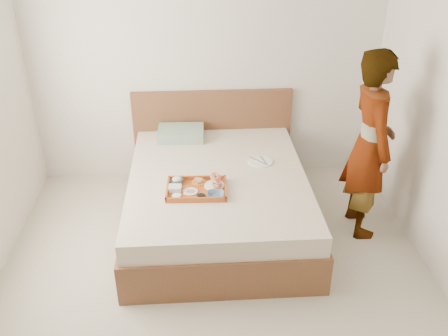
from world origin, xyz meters
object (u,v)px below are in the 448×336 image
bed (218,200)px  person (370,145)px  tray (197,189)px  dinner_plate (260,161)px

bed → person: bearing=-5.1°
person → tray: bearing=94.8°
dinner_plate → tray: bearing=-141.7°
bed → dinner_plate: bearing=27.0°
tray → person: bearing=8.2°
tray → dinner_plate: tray is taller
tray → bed: bearing=56.7°
bed → person: size_ratio=1.20×
tray → dinner_plate: 0.76m
person → bed: bearing=83.9°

